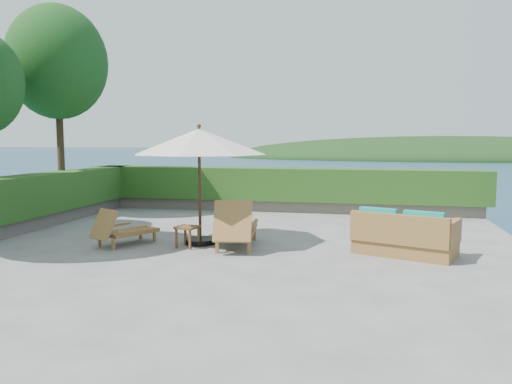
% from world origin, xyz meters
% --- Properties ---
extents(ground, '(12.00, 12.00, 0.00)m').
position_xyz_m(ground, '(0.00, 0.00, 0.00)').
color(ground, gray).
rests_on(ground, ground).
extents(foundation, '(12.00, 12.00, 3.00)m').
position_xyz_m(foundation, '(0.00, 0.00, -1.55)').
color(foundation, '#5E554A').
rests_on(foundation, ocean).
extents(offshore_island, '(126.00, 57.60, 12.60)m').
position_xyz_m(offshore_island, '(25.00, 140.00, -3.00)').
color(offshore_island, black).
rests_on(offshore_island, ocean).
extents(planter_wall_far, '(12.00, 0.60, 0.36)m').
position_xyz_m(planter_wall_far, '(0.00, 5.60, 0.18)').
color(planter_wall_far, '#73695C').
rests_on(planter_wall_far, ground).
extents(hedge_far, '(12.40, 0.90, 1.00)m').
position_xyz_m(hedge_far, '(0.00, 5.60, 0.85)').
color(hedge_far, '#1E3F12').
rests_on(hedge_far, planter_wall_far).
extents(tree_far, '(2.80, 2.80, 6.03)m').
position_xyz_m(tree_far, '(-6.00, 3.20, 4.40)').
color(tree_far, '#3C2A17').
rests_on(tree_far, ground).
extents(patio_umbrella, '(3.06, 3.06, 2.56)m').
position_xyz_m(patio_umbrella, '(-0.84, 0.37, 2.17)').
color(patio_umbrella, black).
rests_on(patio_umbrella, ground).
extents(lounge_left, '(1.16, 1.51, 0.81)m').
position_xyz_m(lounge_left, '(-2.39, -0.17, 0.34)').
color(lounge_left, olive).
rests_on(lounge_left, ground).
extents(lounge_right, '(0.99, 1.90, 1.05)m').
position_xyz_m(lounge_right, '(0.03, 0.10, 0.44)').
color(lounge_right, olive).
rests_on(lounge_right, ground).
extents(side_table, '(0.51, 0.51, 0.45)m').
position_xyz_m(side_table, '(-0.97, -0.06, 0.37)').
color(side_table, brown).
rests_on(side_table, ground).
extents(wicker_loveseat, '(2.10, 1.57, 0.93)m').
position_xyz_m(wicker_loveseat, '(3.37, 0.15, 0.36)').
color(wicker_loveseat, olive).
rests_on(wicker_loveseat, ground).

